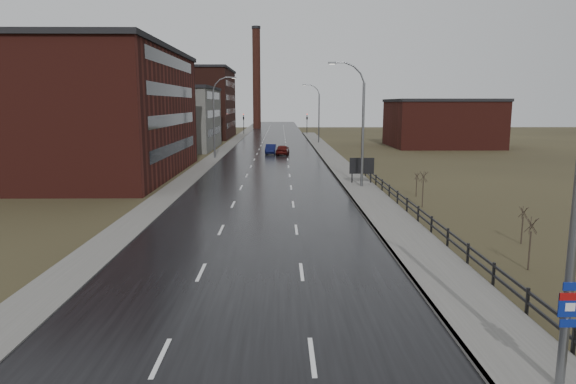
{
  "coord_description": "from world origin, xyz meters",
  "views": [
    {
      "loc": [
        1.36,
        -10.52,
        7.66
      ],
      "look_at": [
        1.74,
        16.5,
        3.0
      ],
      "focal_mm": 32.0,
      "sensor_mm": 36.0,
      "label": 1
    }
  ],
  "objects_px": {
    "billboard": "(362,167)",
    "car_far": "(283,150)",
    "car_near": "(271,149)",
    "streetlight_main": "(568,169)"
  },
  "relations": [
    {
      "from": "billboard",
      "to": "car_far",
      "type": "xyz_separation_m",
      "value": [
        -7.45,
        28.73,
        -0.96
      ]
    },
    {
      "from": "billboard",
      "to": "car_far",
      "type": "relative_size",
      "value": 0.56
    },
    {
      "from": "billboard",
      "to": "car_near",
      "type": "height_order",
      "value": "billboard"
    },
    {
      "from": "car_near",
      "to": "car_far",
      "type": "relative_size",
      "value": 0.97
    },
    {
      "from": "streetlight_main",
      "to": "car_near",
      "type": "relative_size",
      "value": 2.72
    },
    {
      "from": "streetlight_main",
      "to": "billboard",
      "type": "distance_m",
      "value": 36.32
    },
    {
      "from": "streetlight_main",
      "to": "billboard",
      "type": "relative_size",
      "value": 4.69
    },
    {
      "from": "car_far",
      "to": "car_near",
      "type": "bearing_deg",
      "value": -35.29
    },
    {
      "from": "streetlight_main",
      "to": "billboard",
      "type": "bearing_deg",
      "value": 89.0
    },
    {
      "from": "billboard",
      "to": "car_near",
      "type": "xyz_separation_m",
      "value": [
        -9.27,
        30.25,
        -1.01
      ]
    }
  ]
}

